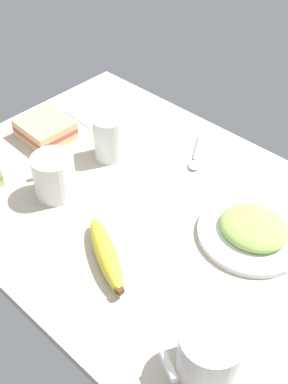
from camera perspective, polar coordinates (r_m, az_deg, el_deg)
The scene contains 9 objects.
tabletop at distance 99.31cm, azimuth -0.00°, elevation -1.70°, with size 90.00×64.00×2.00cm, color #BCB29E.
plate_of_food at distance 93.64cm, azimuth 12.61°, elevation -4.37°, with size 20.70×20.70×4.02cm.
coffee_mug_black at distance 99.36cm, azimuth -10.45°, elevation 1.93°, with size 10.76×8.86×9.18cm.
coffee_mug_milky at distance 73.74cm, azimuth 7.71°, elevation -18.10°, with size 9.77×12.03×8.54cm.
sandwich_side at distance 116.98cm, azimuth -11.46°, elevation 7.19°, with size 11.98×10.88×4.40cm.
glass_of_milk at distance 107.94cm, azimuth -4.10°, elevation 6.06°, with size 6.85×6.85×9.92cm.
banana at distance 87.34cm, azimuth -4.46°, elevation -7.20°, with size 17.31×11.43×3.61cm.
spoon at distance 109.63cm, azimuth 5.90°, elevation 4.00°, with size 7.69×11.68×0.80cm.
paper_napkin at distance 124.76cm, azimuth -4.42°, elevation 9.28°, with size 14.77×14.77×0.30cm, color white.
Camera 1 is at (-48.99, 51.70, 70.21)cm, focal length 45.67 mm.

